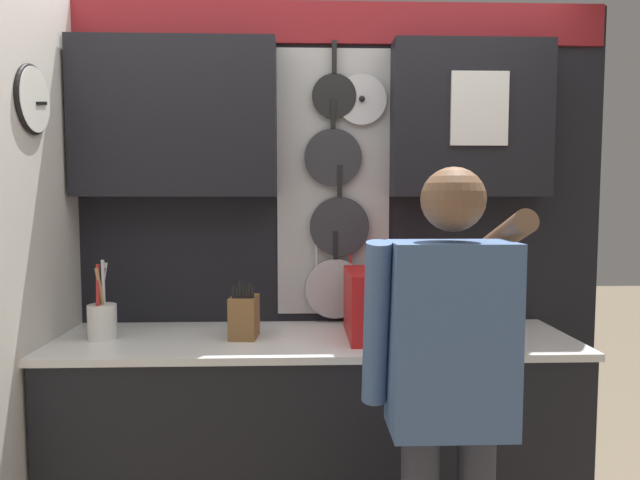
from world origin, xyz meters
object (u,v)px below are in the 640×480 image
Objects in this scene: utensil_crock at (102,319)px; person at (449,377)px; microwave at (405,304)px; knife_block at (244,316)px.

utensil_crock is 0.21× the size of person.
person reaches higher than utensil_crock.
knife_block is at bearing 179.97° from microwave.
utensil_crock reaches higher than microwave.
knife_block is 0.59m from utensil_crock.
microwave is 0.66m from person.
microwave reaches higher than knife_block.
microwave is 1.28m from utensil_crock.
utensil_crock is at bearing 179.96° from microwave.
knife_block is 0.74× the size of utensil_crock.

